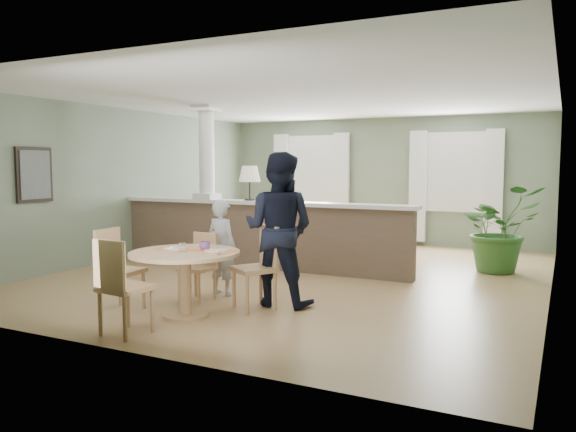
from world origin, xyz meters
The scene contains 12 objects.
ground centered at (0.00, 0.00, 0.00)m, with size 8.00×8.00×0.00m, color tan.
room_shell centered at (-0.03, 0.63, 1.81)m, with size 7.02×8.02×2.71m.
pony_wall centered at (-0.99, 0.20, 0.71)m, with size 5.32×0.38×2.70m.
sofa centered at (-1.19, 1.95, 0.48)m, with size 3.26×1.28×0.95m, color olive.
houseplant centered at (2.70, 1.58, 0.69)m, with size 1.24×1.08×1.38m, color #2F5D25.
dining_table centered at (-0.13, -2.79, 0.59)m, with size 1.22×1.22×0.83m.
chair_far_boy centered at (-0.46, -2.05, 0.46)m, with size 0.40×0.40×0.84m.
chair_far_man centered at (0.42, -2.09, 0.54)m, with size 0.62×0.62×0.98m.
chair_near centered at (-0.28, -3.67, 0.54)m, with size 0.48×0.48×0.98m.
chair_side centered at (-1.04, -2.91, 0.53)m, with size 0.45×0.45×0.95m.
child_person centered at (-0.36, -1.70, 0.63)m, with size 0.46×0.30×1.25m, color #AAABB0.
man_person centered at (0.55, -1.84, 0.92)m, with size 0.90×0.70×1.85m, color black.
Camera 1 is at (3.63, -7.80, 1.70)m, focal length 35.00 mm.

